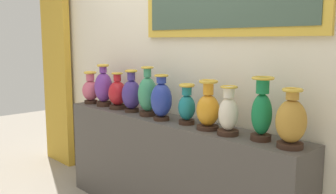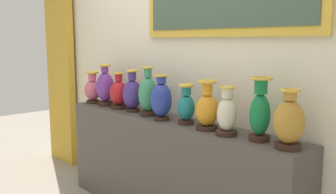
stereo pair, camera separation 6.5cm
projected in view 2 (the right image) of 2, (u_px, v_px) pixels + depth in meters
display_shelf at (168, 172)px, 3.01m from camera, size 2.36×0.35×0.87m
back_wall at (190, 59)px, 3.02m from camera, size 4.86×0.14×2.63m
curtain_gold at (61, 73)px, 4.50m from camera, size 0.56×0.08×2.18m
vase_rose at (93, 89)px, 3.67m from camera, size 0.16×0.16×0.32m
vase_violet at (105, 87)px, 3.52m from camera, size 0.17×0.17×0.40m
vase_crimson at (119, 93)px, 3.38m from camera, size 0.17×0.17×0.33m
vase_indigo at (132, 94)px, 3.23m from camera, size 0.17×0.17×0.37m
vase_jade at (148, 94)px, 3.06m from camera, size 0.16×0.16×0.41m
vase_cobalt at (161, 100)px, 2.88m from camera, size 0.17×0.17×0.36m
vase_teal at (186, 106)px, 2.75m from camera, size 0.13×0.13×0.30m
vase_amber at (207, 109)px, 2.57m from camera, size 0.16×0.16×0.35m
vase_ivory at (227, 114)px, 2.42m from camera, size 0.14×0.14×0.33m
vase_emerald at (260, 112)px, 2.28m from camera, size 0.14×0.14×0.40m
vase_ochre at (289, 122)px, 2.12m from camera, size 0.18×0.18×0.35m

